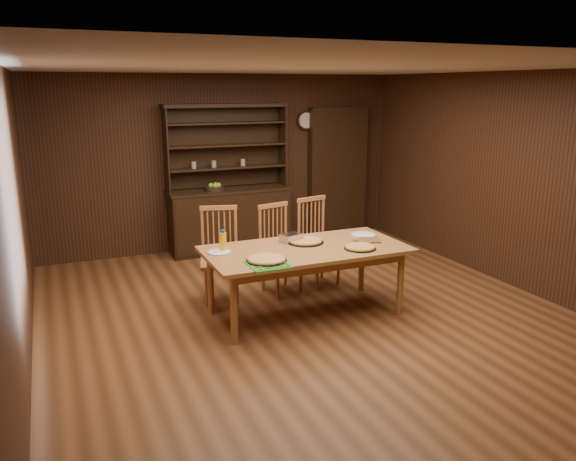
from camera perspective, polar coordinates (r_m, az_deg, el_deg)
name	(u,v)px	position (r m, az deg, el deg)	size (l,w,h in m)	color
floor	(307,314)	(6.19, 1.97, -8.52)	(6.00, 6.00, 0.00)	brown
room_shell	(309,171)	(5.77, 2.10, 6.08)	(6.00, 6.00, 6.00)	beige
china_hutch	(229,211)	(8.47, -5.97, 1.95)	(1.84, 0.52, 2.17)	black
doorway	(337,173)	(9.25, 5.03, 5.88)	(1.00, 0.18, 2.10)	black
wall_clock	(306,120)	(8.97, 1.82, 11.12)	(0.30, 0.05, 0.30)	black
dining_table	(306,254)	(5.99, 1.80, -2.40)	(2.14, 1.07, 0.75)	#A46639
chair_left	(220,251)	(6.50, -6.93, -2.07)	(0.54, 0.53, 1.09)	#BD7241
chair_center	(278,245)	(6.74, -1.05, -1.52)	(0.52, 0.50, 1.06)	#BD7241
chair_right	(316,238)	(6.99, 2.86, -0.81)	(0.53, 0.51, 1.09)	#BD7241
pizza_left	(266,259)	(5.52, -2.21, -2.94)	(0.41, 0.41, 0.04)	black
pizza_right	(360,247)	(5.97, 7.33, -1.70)	(0.34, 0.34, 0.04)	black
pizza_center	(305,241)	(6.16, 1.78, -1.08)	(0.40, 0.40, 0.04)	black
cooling_rack	(268,264)	(5.39, -2.04, -3.47)	(0.35, 0.35, 0.02)	green
plate_left	(220,252)	(5.82, -6.97, -2.19)	(0.25, 0.25, 0.02)	white
plate_right	(363,235)	(6.51, 7.66, -0.43)	(0.29, 0.29, 0.02)	white
foil_dish	(291,238)	(6.19, 0.34, -0.73)	(0.23, 0.16, 0.09)	silver
juice_bottle	(223,241)	(5.86, -6.62, -1.10)	(0.07, 0.07, 0.23)	#FFB10D
pot_holder_a	(366,241)	(6.27, 7.96, -1.03)	(0.21, 0.21, 0.02)	#A81313
pot_holder_b	(371,240)	(6.30, 8.39, -0.97)	(0.22, 0.22, 0.02)	#A81313
fruit_bowl	(214,188)	(8.27, -7.48, 4.33)	(0.29, 0.29, 0.12)	black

